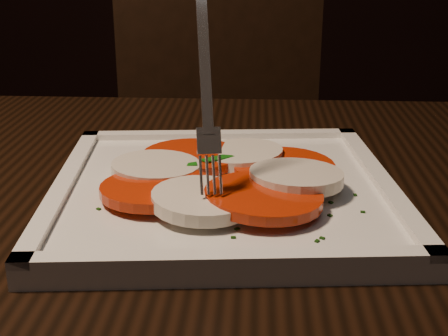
{
  "coord_description": "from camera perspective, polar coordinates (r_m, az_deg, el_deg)",
  "views": [
    {
      "loc": [
        0.09,
        -0.28,
        0.96
      ],
      "look_at": [
        0.08,
        0.21,
        0.78
      ],
      "focal_mm": 50.0,
      "sensor_mm": 36.0,
      "label": 1
    }
  ],
  "objects": [
    {
      "name": "table",
      "position": [
        0.54,
        0.48,
        -14.31
      ],
      "size": [
        1.22,
        0.83,
        0.75
      ],
      "rotation": [
        0.0,
        0.0,
        -0.03
      ],
      "color": "black",
      "rests_on": "ground"
    },
    {
      "name": "chair",
      "position": [
        1.25,
        0.51,
        0.26
      ],
      "size": [
        0.5,
        0.5,
        0.93
      ],
      "rotation": [
        0.0,
        0.0,
        0.22
      ],
      "color": "black",
      "rests_on": "ground"
    },
    {
      "name": "plate",
      "position": [
        0.53,
        0.0,
        -2.29
      ],
      "size": [
        0.3,
        0.3,
        0.01
      ],
      "primitive_type": "cube",
      "rotation": [
        0.0,
        0.0,
        0.06
      ],
      "color": "silver",
      "rests_on": "table"
    },
    {
      "name": "caprese_salad",
      "position": [
        0.52,
        0.0,
        -0.66
      ],
      "size": [
        0.21,
        0.23,
        0.02
      ],
      "color": "#B91E04",
      "rests_on": "plate"
    },
    {
      "name": "fork",
      "position": [
        0.48,
        -1.79,
        7.82
      ],
      "size": [
        0.04,
        0.08,
        0.15
      ],
      "primitive_type": null,
      "rotation": [
        0.0,
        0.0,
        0.16
      ],
      "color": "white",
      "rests_on": "caprese_salad"
    }
  ]
}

